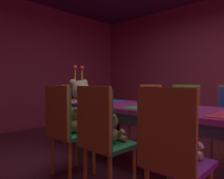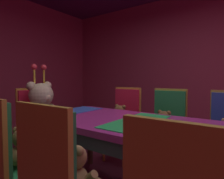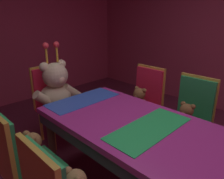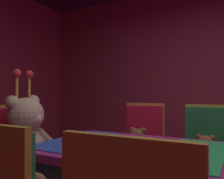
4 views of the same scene
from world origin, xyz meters
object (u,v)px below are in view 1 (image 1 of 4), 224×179
chair_left_2 (63,122)px  teddy_left_2 (75,122)px  banquet_table (154,114)px  teddy_left_0 (180,143)px  chair_right_2 (148,108)px  throne_chair (74,108)px  teddy_left_1 (111,130)px  teddy_right_1 (179,114)px  chair_left_0 (170,146)px  chair_left_1 (100,130)px  king_teddy_bear (80,101)px  chair_right_1 (183,112)px  teddy_right_2 (143,109)px

chair_left_2 → teddy_left_2: size_ratio=3.21×
banquet_table → teddy_left_0: 0.94m
chair_right_2 → throne_chair: size_ratio=1.00×
chair_left_2 → teddy_left_2: chair_left_2 is taller
chair_left_2 → teddy_left_1: bearing=-75.3°
teddy_left_0 → teddy_right_1: (1.37, 0.67, -0.00)m
chair_left_0 → teddy_left_0: size_ratio=3.17×
teddy_left_1 → teddy_right_1: size_ratio=0.96×
chair_left_1 → chair_left_2: size_ratio=1.00×
chair_left_0 → king_teddy_bear: (0.83, 2.02, 0.13)m
banquet_table → king_teddy_bear: bearing=90.0°
chair_left_0 → throne_chair: size_ratio=1.00×
teddy_left_2 → teddy_left_0: bearing=-89.3°
chair_right_1 → teddy_left_1: bearing=0.0°
chair_left_1 → teddy_left_2: (0.14, 0.56, -0.01)m
chair_right_1 → teddy_right_2: 0.63m
teddy_left_0 → banquet_table: bearing=43.2°
teddy_left_0 → throne_chair: bearing=72.6°
banquet_table → teddy_left_2: teddy_left_2 is taller
chair_left_1 → teddy_right_1: bearing=0.0°
teddy_right_2 → chair_left_2: bearing=2.2°
chair_left_1 → teddy_right_2: chair_left_1 is taller
throne_chair → king_teddy_bear: king_teddy_bear is taller
teddy_left_2 → chair_right_2: 1.53m
chair_left_1 → throne_chair: bearing=61.1°
teddy_left_0 → king_teddy_bear: 2.14m
teddy_left_0 → king_teddy_bear: bearing=71.3°
teddy_right_2 → teddy_left_0: bearing=43.2°
chair_left_0 → king_teddy_bear: 2.19m
banquet_table → chair_left_2: chair_left_2 is taller
chair_right_1 → teddy_right_1: (-0.14, 0.00, -0.02)m
chair_left_2 → teddy_left_2: 0.14m
banquet_table → king_teddy_bear: (0.00, 1.38, 0.07)m
teddy_left_1 → teddy_left_2: 0.56m
teddy_right_2 → king_teddy_bear: 1.01m
chair_left_1 → teddy_left_1: size_ratio=3.42×
chair_right_1 → throne_chair: bearing=-61.4°
chair_left_0 → teddy_left_1: size_ratio=3.42×
teddy_left_0 → chair_right_1: bearing=23.9°
chair_left_1 → chair_right_2: bearing=20.3°
chair_left_2 → teddy_right_2: 1.53m
teddy_left_1 → teddy_right_1: 1.38m
chair_right_1 → teddy_right_1: chair_right_1 is taller
teddy_right_1 → king_teddy_bear: size_ratio=0.36×
throne_chair → chair_left_0: bearing=-20.7°
teddy_left_0 → chair_left_2: bearing=97.3°
teddy_left_1 → teddy_right_2: bearing=24.1°
teddy_left_1 → king_teddy_bear: (0.69, 1.35, 0.15)m
chair_left_1 → teddy_right_1: chair_left_1 is taller
teddy_left_2 → chair_right_2: size_ratio=0.31×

